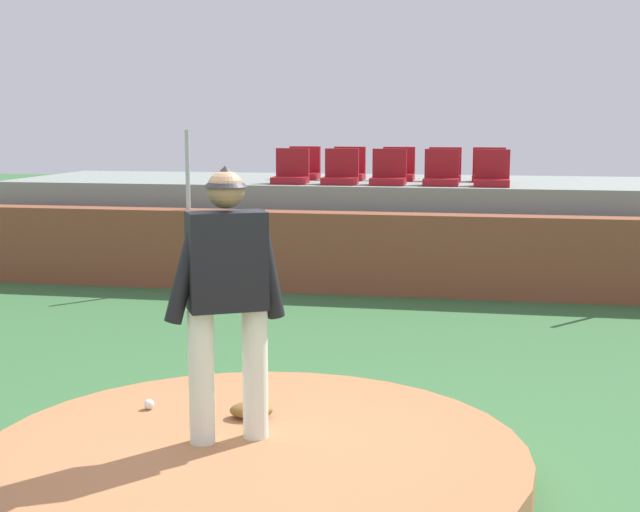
{
  "coord_description": "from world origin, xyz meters",
  "views": [
    {
      "loc": [
        1.44,
        -5.23,
        2.26
      ],
      "look_at": [
        0.0,
        2.21,
        1.11
      ],
      "focal_mm": 50.23,
      "sensor_mm": 36.0,
      "label": 1
    }
  ],
  "objects": [
    {
      "name": "stadium_chair_5",
      "position": [
        -1.43,
        8.26,
        1.52
      ],
      "size": [
        0.48,
        0.44,
        0.5
      ],
      "rotation": [
        0.0,
        0.0,
        3.14
      ],
      "color": "maroon",
      "rests_on": "bleacher_platform"
    },
    {
      "name": "fence_post_left",
      "position": [
        -2.62,
        6.31,
        1.6
      ],
      "size": [
        0.06,
        0.06,
        1.08
      ],
      "primitive_type": "cylinder",
      "color": "silver",
      "rests_on": "brick_barrier"
    },
    {
      "name": "stadium_chair_6",
      "position": [
        -0.72,
        8.23,
        1.52
      ],
      "size": [
        0.48,
        0.44,
        0.5
      ],
      "rotation": [
        0.0,
        0.0,
        3.14
      ],
      "color": "maroon",
      "rests_on": "bleacher_platform"
    },
    {
      "name": "bleacher_platform",
      "position": [
        0.0,
        8.31,
        0.68
      ],
      "size": [
        11.62,
        3.02,
        1.37
      ],
      "primitive_type": "cube",
      "color": "gray",
      "rests_on": "ground_plane"
    },
    {
      "name": "stadium_chair_3",
      "position": [
        0.73,
        7.34,
        1.52
      ],
      "size": [
        0.48,
        0.44,
        0.5
      ],
      "rotation": [
        0.0,
        0.0,
        3.14
      ],
      "color": "maroon",
      "rests_on": "bleacher_platform"
    },
    {
      "name": "fielding_glove",
      "position": [
        -0.17,
        0.56,
        0.27
      ],
      "size": [
        0.33,
        0.25,
        0.11
      ],
      "primitive_type": "ellipsoid",
      "rotation": [
        0.0,
        0.0,
        3.31
      ],
      "color": "brown",
      "rests_on": "pitchers_mound"
    },
    {
      "name": "ground_plane",
      "position": [
        0.0,
        0.0,
        0.0
      ],
      "size": [
        60.0,
        60.0,
        0.0
      ],
      "primitive_type": "plane",
      "color": "#356636"
    },
    {
      "name": "stadium_chair_1",
      "position": [
        -0.69,
        7.3,
        1.52
      ],
      "size": [
        0.48,
        0.44,
        0.5
      ],
      "rotation": [
        0.0,
        0.0,
        3.14
      ],
      "color": "maroon",
      "rests_on": "bleacher_platform"
    },
    {
      "name": "stadium_chair_4",
      "position": [
        1.42,
        7.31,
        1.52
      ],
      "size": [
        0.48,
        0.44,
        0.5
      ],
      "rotation": [
        0.0,
        0.0,
        3.14
      ],
      "color": "maroon",
      "rests_on": "bleacher_platform"
    },
    {
      "name": "pitchers_mound",
      "position": [
        0.0,
        0.0,
        0.11
      ],
      "size": [
        3.48,
        3.48,
        0.21
      ],
      "primitive_type": "cylinder",
      "color": "#A46942",
      "rests_on": "ground_plane"
    },
    {
      "name": "pitcher",
      "position": [
        -0.19,
        0.12,
        1.24
      ],
      "size": [
        0.74,
        0.46,
        1.77
      ],
      "rotation": [
        0.0,
        0.0,
        0.48
      ],
      "color": "silver",
      "rests_on": "pitchers_mound"
    },
    {
      "name": "stadium_chair_8",
      "position": [
        0.73,
        8.2,
        1.52
      ],
      "size": [
        0.48,
        0.44,
        0.5
      ],
      "rotation": [
        0.0,
        0.0,
        3.14
      ],
      "color": "maroon",
      "rests_on": "bleacher_platform"
    },
    {
      "name": "brick_barrier",
      "position": [
        0.0,
        6.31,
        0.53
      ],
      "size": [
        12.35,
        0.4,
        1.07
      ],
      "primitive_type": "cube",
      "color": "brown",
      "rests_on": "ground_plane"
    },
    {
      "name": "stadium_chair_2",
      "position": [
        -0.01,
        7.32,
        1.52
      ],
      "size": [
        0.48,
        0.44,
        0.5
      ],
      "rotation": [
        0.0,
        0.0,
        3.14
      ],
      "color": "maroon",
      "rests_on": "bleacher_platform"
    },
    {
      "name": "stadium_chair_9",
      "position": [
        1.37,
        8.24,
        1.52
      ],
      "size": [
        0.48,
        0.44,
        0.5
      ],
      "rotation": [
        0.0,
        0.0,
        3.14
      ],
      "color": "maroon",
      "rests_on": "bleacher_platform"
    },
    {
      "name": "stadium_chair_7",
      "position": [
        0.03,
        8.26,
        1.52
      ],
      "size": [
        0.48,
        0.44,
        0.5
      ],
      "rotation": [
        0.0,
        0.0,
        3.14
      ],
      "color": "maroon",
      "rests_on": "bleacher_platform"
    },
    {
      "name": "baseball",
      "position": [
        -0.94,
        0.6,
        0.25
      ],
      "size": [
        0.07,
        0.07,
        0.07
      ],
      "primitive_type": "sphere",
      "color": "white",
      "rests_on": "pitchers_mound"
    },
    {
      "name": "stadium_chair_0",
      "position": [
        -1.41,
        7.31,
        1.52
      ],
      "size": [
        0.48,
        0.44,
        0.5
      ],
      "rotation": [
        0.0,
        0.0,
        3.14
      ],
      "color": "maroon",
      "rests_on": "bleacher_platform"
    }
  ]
}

